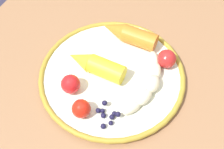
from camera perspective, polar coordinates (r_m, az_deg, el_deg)
The scene contains 9 objects.
dining_table at distance 0.79m, azimuth -2.48°, elevation -4.58°, with size 1.05×0.71×0.77m.
plate at distance 0.69m, azimuth 0.00°, elevation -0.14°, with size 0.34×0.34×0.02m.
banana at distance 0.66m, azimuth 7.16°, elevation -1.69°, with size 0.19×0.06×0.03m.
carrot_orange at distance 0.74m, azimuth 3.28°, elevation 7.71°, with size 0.04×0.14×0.04m.
carrot_yellow at distance 0.67m, azimuth -3.17°, elevation 1.83°, with size 0.05×0.14×0.04m.
blueberry_pile at distance 0.62m, azimuth -0.90°, elevation -7.69°, with size 0.06×0.05×0.02m.
tomato_near at distance 0.62m, azimuth -5.92°, elevation -6.54°, with size 0.04×0.04×0.04m, color red.
tomato_mid at distance 0.70m, azimuth 10.43°, elevation 2.97°, with size 0.04×0.04×0.04m, color red.
tomato_far at distance 0.65m, azimuth -7.95°, elevation -1.83°, with size 0.04×0.04×0.04m, color red.
Camera 1 is at (0.35, 0.21, 1.34)m, focal length 47.68 mm.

